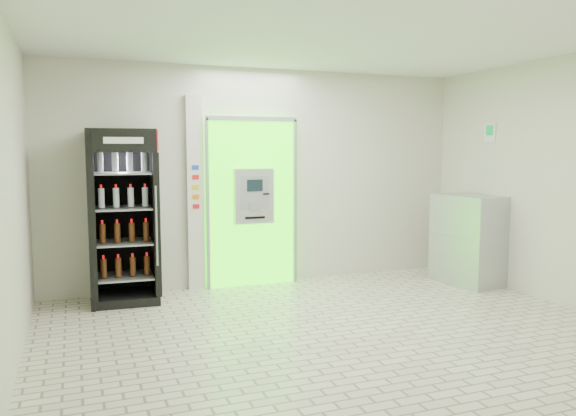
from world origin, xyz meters
TOP-DOWN VIEW (x-y plane):
  - ground at (0.00, 0.00)m, footprint 6.00×6.00m
  - room_shell at (0.00, 0.00)m, footprint 6.00×6.00m
  - atm_assembly at (-0.20, 2.41)m, footprint 1.30×0.24m
  - pillar at (-0.98, 2.45)m, footprint 0.22×0.11m
  - beverage_cooler at (-1.94, 2.14)m, footprint 0.84×0.78m
  - steel_cabinet at (2.68, 1.38)m, footprint 0.76×1.02m
  - exit_sign at (2.99, 1.40)m, footprint 0.02×0.22m

SIDE VIEW (x-z plane):
  - ground at x=0.00m, z-range 0.00..0.00m
  - steel_cabinet at x=2.68m, z-range 0.00..1.25m
  - beverage_cooler at x=-1.94m, z-range -0.04..2.09m
  - atm_assembly at x=-0.20m, z-range 0.01..2.34m
  - pillar at x=-0.98m, z-range 0.00..2.60m
  - room_shell at x=0.00m, z-range -1.16..4.84m
  - exit_sign at x=2.99m, z-range 1.99..2.25m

